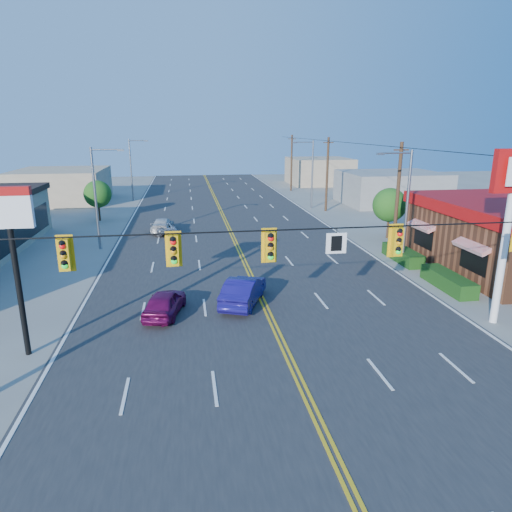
{
  "coord_description": "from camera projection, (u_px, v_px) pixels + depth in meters",
  "views": [
    {
      "loc": [
        -4.03,
        -15.08,
        9.4
      ],
      "look_at": [
        -0.1,
        10.19,
        2.2
      ],
      "focal_mm": 32.0,
      "sensor_mm": 36.0,
      "label": 1
    }
  ],
  "objects": [
    {
      "name": "signal_span",
      "position": [
        300.0,
        260.0,
        16.14
      ],
      "size": [
        24.32,
        0.34,
        9.0
      ],
      "color": "#47301E",
      "rests_on": "ground"
    },
    {
      "name": "utility_pole_mid",
      "position": [
        327.0,
        175.0,
        52.39
      ],
      "size": [
        0.28,
        0.28,
        8.4
      ],
      "primitive_type": "cylinder",
      "color": "#47301E",
      "rests_on": "ground"
    },
    {
      "name": "pizza_hut_sign",
      "position": [
        11.0,
        237.0,
        18.26
      ],
      "size": [
        1.9,
        0.3,
        6.85
      ],
      "color": "black",
      "rests_on": "ground"
    },
    {
      "name": "utility_pole_near",
      "position": [
        397.0,
        198.0,
        35.27
      ],
      "size": [
        0.28,
        0.28,
        8.4
      ],
      "primitive_type": "cylinder",
      "color": "#47301E",
      "rests_on": "ground"
    },
    {
      "name": "streetlight_sw",
      "position": [
        98.0,
        193.0,
        35.59
      ],
      "size": [
        2.55,
        0.25,
        8.0
      ],
      "color": "gray",
      "rests_on": "ground"
    },
    {
      "name": "car_white",
      "position": [
        163.0,
        226.0,
        42.37
      ],
      "size": [
        2.15,
        4.51,
        1.27
      ],
      "primitive_type": "imported",
      "rotation": [
        0.0,
        0.0,
        3.05
      ],
      "color": "silver",
      "rests_on": "ground"
    },
    {
      "name": "car_silver",
      "position": [
        164.0,
        228.0,
        41.76
      ],
      "size": [
        2.59,
        4.13,
        1.06
      ],
      "primitive_type": "imported",
      "rotation": [
        0.0,
        0.0,
        3.37
      ],
      "color": "#B0B1B5",
      "rests_on": "ground"
    },
    {
      "name": "car_blue",
      "position": [
        243.0,
        292.0,
        24.97
      ],
      "size": [
        3.18,
        4.86,
        1.51
      ],
      "primitive_type": "imported",
      "rotation": [
        0.0,
        0.0,
        2.77
      ],
      "color": "navy",
      "rests_on": "ground"
    },
    {
      "name": "tree_kfc_rear",
      "position": [
        390.0,
        205.0,
        39.61
      ],
      "size": [
        2.94,
        2.94,
        4.41
      ],
      "color": "#47301E",
      "rests_on": "ground"
    },
    {
      "name": "bld_west_far",
      "position": [
        62.0,
        186.0,
        59.61
      ],
      "size": [
        11.0,
        12.0,
        4.2
      ],
      "primitive_type": "cube",
      "color": "tan",
      "rests_on": "ground"
    },
    {
      "name": "bld_east_far",
      "position": [
        319.0,
        171.0,
        78.67
      ],
      "size": [
        10.0,
        10.0,
        4.4
      ],
      "primitive_type": "cube",
      "color": "tan",
      "rests_on": "ground"
    },
    {
      "name": "streetlight_nw",
      "position": [
        132.0,
        166.0,
        60.32
      ],
      "size": [
        2.55,
        0.25,
        8.0
      ],
      "color": "gray",
      "rests_on": "ground"
    },
    {
      "name": "car_magenta",
      "position": [
        165.0,
        304.0,
        23.49
      ],
      "size": [
        2.43,
        4.16,
        1.33
      ],
      "primitive_type": "imported",
      "rotation": [
        0.0,
        0.0,
        2.91
      ],
      "color": "#620A40",
      "rests_on": "ground"
    },
    {
      "name": "utility_pole_far",
      "position": [
        292.0,
        163.0,
        69.51
      ],
      "size": [
        0.28,
        0.28,
        8.4
      ],
      "primitive_type": "cylinder",
      "color": "#47301E",
      "rests_on": "ground"
    },
    {
      "name": "road",
      "position": [
        238.0,
        249.0,
        36.5
      ],
      "size": [
        20.0,
        120.0,
        0.06
      ],
      "primitive_type": "cube",
      "color": "#2D2D30",
      "rests_on": "ground"
    },
    {
      "name": "streetlight_se",
      "position": [
        405.0,
        202.0,
        31.17
      ],
      "size": [
        2.55,
        0.25,
        8.0
      ],
      "color": "gray",
      "rests_on": "ground"
    },
    {
      "name": "tree_west",
      "position": [
        98.0,
        194.0,
        47.14
      ],
      "size": [
        2.8,
        2.8,
        4.2
      ],
      "color": "#47301E",
      "rests_on": "ground"
    },
    {
      "name": "kfc_pylon",
      "position": [
        511.0,
        202.0,
        21.28
      ],
      "size": [
        2.2,
        0.36,
        8.5
      ],
      "color": "white",
      "rests_on": "ground"
    },
    {
      "name": "ground",
      "position": [
        299.0,
        382.0,
        17.49
      ],
      "size": [
        160.0,
        160.0,
        0.0
      ],
      "primitive_type": "plane",
      "color": "gray",
      "rests_on": "ground"
    },
    {
      "name": "streetlight_ne",
      "position": [
        311.0,
        171.0,
        54.0
      ],
      "size": [
        2.55,
        0.25,
        8.0
      ],
      "color": "gray",
      "rests_on": "ground"
    },
    {
      "name": "bld_east_mid",
      "position": [
        391.0,
        188.0,
        58.24
      ],
      "size": [
        12.0,
        10.0,
        4.0
      ],
      "primitive_type": "cube",
      "color": "gray",
      "rests_on": "ground"
    }
  ]
}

